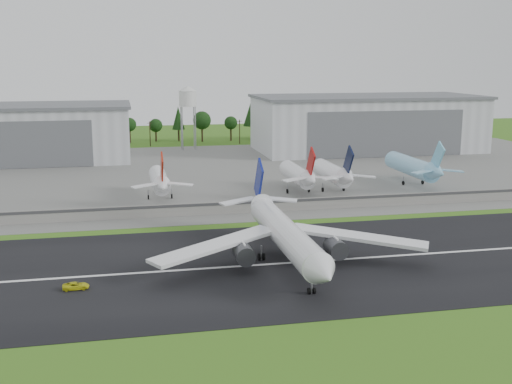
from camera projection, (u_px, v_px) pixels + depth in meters
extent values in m
plane|color=#316618|center=(318.00, 278.00, 123.24)|extent=(600.00, 600.00, 0.00)
cube|color=black|center=(303.00, 262.00, 132.81)|extent=(320.00, 60.00, 0.10)
cube|color=white|center=(303.00, 262.00, 132.80)|extent=(220.00, 1.00, 0.02)
cube|color=slate|center=(221.00, 172.00, 238.17)|extent=(320.00, 150.00, 0.10)
cube|color=gray|center=(258.00, 206.00, 175.57)|extent=(240.00, 0.50, 3.50)
cube|color=#38383A|center=(258.00, 202.00, 175.03)|extent=(240.00, 0.12, 0.70)
cube|color=silver|center=(11.00, 135.00, 262.79)|extent=(95.00, 42.00, 22.00)
cube|color=#595B60|center=(9.00, 106.00, 260.44)|extent=(97.00, 44.00, 1.20)
cube|color=#595B60|center=(2.00, 146.00, 242.89)|extent=(66.50, 0.30, 18.04)
cube|color=silver|center=(367.00, 124.00, 294.09)|extent=(100.00, 45.00, 24.00)
cube|color=#595B60|center=(368.00, 97.00, 291.54)|extent=(102.00, 47.00, 1.20)
cube|color=#595B60|center=(387.00, 134.00, 272.79)|extent=(70.00, 0.30, 19.68)
cylinder|color=#99999E|center=(182.00, 129.00, 293.91)|extent=(0.50, 0.50, 20.00)
cylinder|color=#99999E|center=(194.00, 127.00, 300.88)|extent=(0.50, 0.50, 20.00)
cylinder|color=silver|center=(188.00, 99.00, 294.66)|extent=(8.00, 8.00, 7.00)
cone|color=silver|center=(187.00, 88.00, 293.70)|extent=(8.40, 8.40, 2.40)
cylinder|color=white|center=(286.00, 235.00, 130.81)|extent=(5.96, 44.02, 5.80)
cone|color=white|center=(324.00, 274.00, 106.88)|extent=(5.82, 6.02, 5.80)
cone|color=white|center=(258.00, 201.00, 155.93)|extent=(5.54, 9.02, 5.51)
cube|color=navy|center=(259.00, 180.00, 154.37)|extent=(0.54, 9.54, 11.13)
cube|color=white|center=(359.00, 237.00, 132.16)|extent=(27.26, 18.07, 2.65)
cylinder|color=#333338|center=(336.00, 248.00, 129.91)|extent=(3.82, 5.51, 3.80)
cube|color=white|center=(279.00, 199.00, 156.40)|extent=(9.55, 5.85, 0.98)
cube|color=white|center=(215.00, 245.00, 125.95)|extent=(27.32, 17.91, 2.65)
cylinder|color=#333338|center=(244.00, 254.00, 125.98)|extent=(3.82, 5.51, 3.80)
cube|color=white|center=(238.00, 201.00, 154.33)|extent=(9.55, 5.80, 0.98)
cube|color=#99999E|center=(291.00, 262.00, 127.89)|extent=(10.11, 30.04, 3.20)
cylinder|color=black|center=(261.00, 257.00, 133.83)|extent=(0.41, 1.50, 1.50)
imported|color=#CFCF18|center=(76.00, 286.00, 116.93)|extent=(4.87, 2.44, 1.32)
cylinder|color=white|center=(159.00, 180.00, 193.64)|extent=(5.15, 24.00, 5.15)
cone|color=white|center=(163.00, 186.00, 178.59)|extent=(4.90, 7.00, 4.90)
cube|color=#9E1E0C|center=(162.00, 169.00, 178.09)|extent=(0.45, 8.59, 10.02)
cylinder|color=#99999E|center=(148.00, 195.00, 191.84)|extent=(0.32, 0.32, 3.00)
cylinder|color=#99999E|center=(172.00, 194.00, 193.26)|extent=(0.32, 0.32, 3.00)
cylinder|color=black|center=(148.00, 197.00, 191.98)|extent=(0.40, 1.40, 1.40)
cylinder|color=white|center=(297.00, 174.00, 202.37)|extent=(5.37, 24.00, 5.37)
cone|color=white|center=(311.00, 180.00, 187.32)|extent=(5.11, 7.00, 5.11)
cube|color=#9D0D0C|center=(311.00, 164.00, 186.83)|extent=(0.45, 8.59, 10.02)
cylinder|color=#99999E|center=(287.00, 189.00, 200.59)|extent=(0.32, 0.32, 3.00)
cylinder|color=#99999E|center=(309.00, 188.00, 202.02)|extent=(0.32, 0.32, 3.00)
cylinder|color=black|center=(287.00, 191.00, 200.74)|extent=(0.40, 1.40, 1.40)
cylinder|color=white|center=(332.00, 173.00, 204.70)|extent=(5.59, 24.00, 5.59)
cone|color=white|center=(348.00, 178.00, 189.65)|extent=(5.31, 7.00, 5.31)
cube|color=black|center=(348.00, 162.00, 189.16)|extent=(0.45, 8.59, 10.02)
cylinder|color=#99999E|center=(323.00, 187.00, 202.95)|extent=(0.32, 0.32, 3.00)
cylinder|color=#99999E|center=(344.00, 187.00, 204.37)|extent=(0.32, 0.32, 3.00)
cylinder|color=black|center=(323.00, 190.00, 203.09)|extent=(0.40, 1.40, 1.40)
cylinder|color=#85C4E7|center=(411.00, 166.00, 215.48)|extent=(6.11, 30.00, 6.11)
cone|color=#85C4E7|center=(438.00, 173.00, 197.56)|extent=(5.80, 7.00, 5.80)
cube|color=#6FBFE3|center=(438.00, 157.00, 197.06)|extent=(0.45, 8.59, 10.02)
cylinder|color=#99999E|center=(403.00, 181.00, 213.78)|extent=(0.32, 0.32, 3.00)
cylinder|color=#99999E|center=(423.00, 180.00, 215.20)|extent=(0.32, 0.32, 3.00)
cylinder|color=black|center=(403.00, 183.00, 213.92)|extent=(0.40, 1.40, 1.40)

